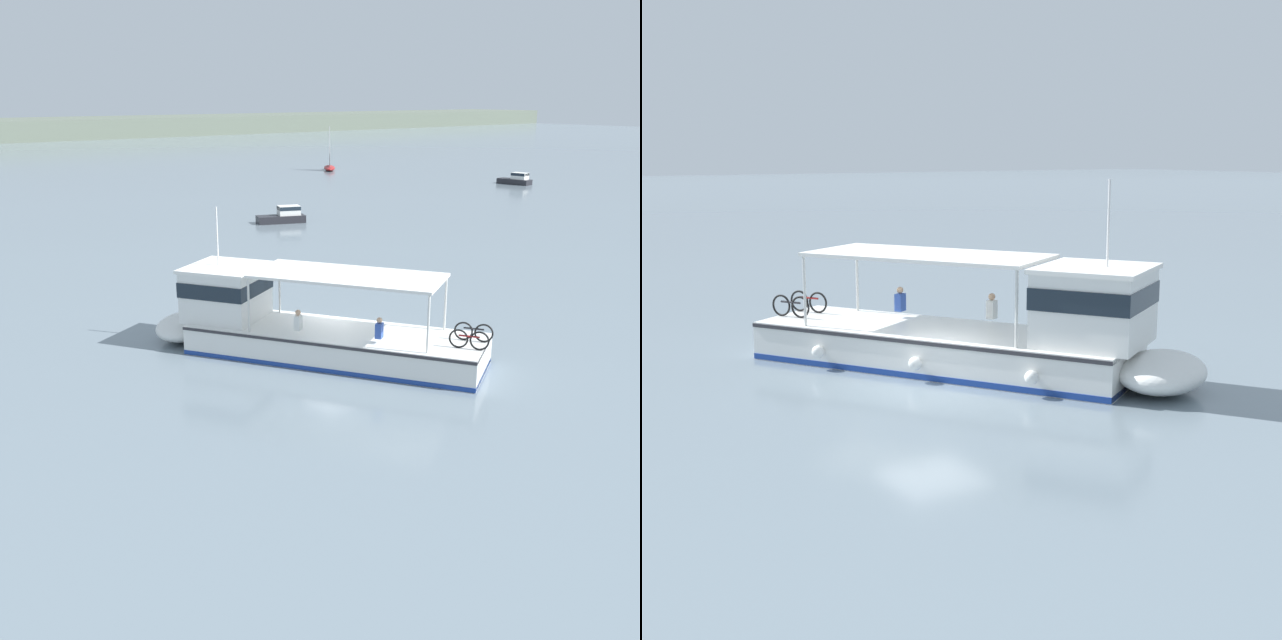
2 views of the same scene
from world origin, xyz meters
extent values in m
plane|color=slate|center=(0.00, 0.00, 0.00)|extent=(400.00, 400.00, 0.00)
cube|color=white|center=(-1.38, -1.63, 0.55)|extent=(8.22, 10.94, 1.10)
ellipsoid|color=white|center=(-4.51, 3.72, 0.55)|extent=(3.65, 3.39, 1.01)
cube|color=navy|center=(-1.38, -1.63, 0.10)|extent=(8.25, 10.96, 0.16)
cube|color=#2D2D33|center=(-1.38, -1.63, 1.02)|extent=(8.27, 10.97, 0.10)
cube|color=white|center=(-3.60, 2.17, 2.05)|extent=(3.66, 3.62, 1.90)
cube|color=#19232D|center=(-3.60, 2.17, 2.38)|extent=(3.74, 3.68, 0.56)
cube|color=white|center=(-3.60, 2.17, 3.06)|extent=(3.88, 3.84, 0.12)
cube|color=white|center=(-1.15, -2.02, 3.15)|extent=(5.92, 7.27, 0.10)
cylinder|color=silver|center=(-3.97, 0.10, 2.10)|extent=(0.08, 0.08, 2.00)
cylinder|color=silver|center=(-1.62, 1.47, 2.10)|extent=(0.08, 0.08, 2.00)
cylinder|color=silver|center=(-0.69, -5.51, 2.10)|extent=(0.08, 0.08, 2.00)
cylinder|color=silver|center=(1.66, -4.14, 2.10)|extent=(0.08, 0.08, 2.00)
cylinder|color=silver|center=(-3.76, 2.42, 4.22)|extent=(0.06, 0.06, 2.20)
sphere|color=white|center=(-1.56, 2.20, 0.50)|extent=(0.36, 0.36, 0.36)
sphere|color=white|center=(0.10, -0.65, 0.50)|extent=(0.36, 0.36, 0.36)
sphere|color=white|center=(1.67, -3.32, 0.50)|extent=(0.36, 0.36, 0.36)
torus|color=black|center=(0.53, -5.79, 1.43)|extent=(0.39, 0.60, 0.66)
torus|color=black|center=(0.88, -6.39, 1.43)|extent=(0.39, 0.60, 0.66)
cylinder|color=maroon|center=(0.70, -6.09, 1.55)|extent=(0.41, 0.63, 0.06)
torus|color=black|center=(1.30, -5.33, 1.43)|extent=(0.39, 0.60, 0.66)
torus|color=black|center=(1.66, -5.94, 1.43)|extent=(0.39, 0.60, 0.66)
cylinder|color=#232328|center=(1.48, -5.63, 1.55)|extent=(0.41, 0.63, 0.06)
cube|color=#2D4CA5|center=(-1.23, -3.77, 1.56)|extent=(0.39, 0.35, 0.52)
sphere|color=tan|center=(-1.23, -3.77, 1.93)|extent=(0.20, 0.20, 0.20)
cube|color=white|center=(-2.81, -1.28, 1.56)|extent=(0.39, 0.35, 0.52)
sphere|color=tan|center=(-2.81, -1.28, 1.93)|extent=(0.20, 0.20, 0.20)
cube|color=#232328|center=(49.27, 28.86, 0.28)|extent=(1.73, 3.73, 0.56)
cube|color=white|center=(49.34, 28.23, 0.91)|extent=(1.23, 1.73, 0.70)
cube|color=#19232D|center=(49.34, 28.23, 1.09)|extent=(1.26, 1.74, 0.28)
ellipsoid|color=maroon|center=(43.51, 53.15, 0.30)|extent=(4.04, 4.66, 0.60)
cylinder|color=silver|center=(43.70, 53.39, 3.00)|extent=(0.08, 0.08, 4.80)
pyramid|color=white|center=(43.20, 52.70, 2.69)|extent=(1.08, 1.38, 4.08)
cube|color=#232328|center=(14.82, 24.11, 0.28)|extent=(3.83, 2.52, 0.56)
cube|color=white|center=(15.40, 23.88, 0.91)|extent=(1.89, 1.56, 0.70)
cube|color=#19232D|center=(15.40, 23.88, 1.09)|extent=(1.90, 1.58, 0.28)
camera|label=1|loc=(-18.06, -21.47, 9.29)|focal=42.07mm
camera|label=2|loc=(11.53, 18.94, 6.02)|focal=49.63mm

